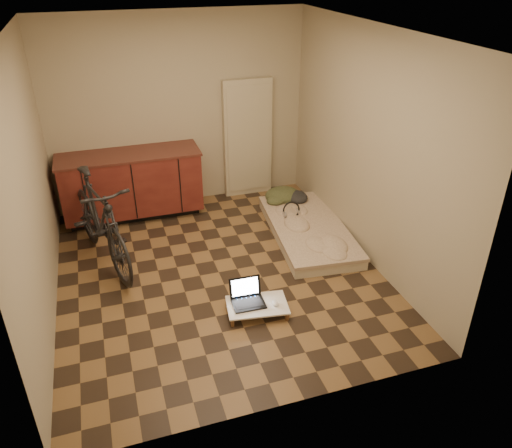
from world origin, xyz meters
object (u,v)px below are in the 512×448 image
object	(u,v)px
futon	(308,230)
laptop	(247,297)
lap_desk	(257,305)
bicycle	(99,217)

from	to	relation	value
futon	laptop	distance (m)	1.69
futon	lap_desk	world-z (taller)	futon
futon	lap_desk	distance (m)	1.69
bicycle	futon	bearing A→B (deg)	-19.75
bicycle	laptop	size ratio (longest dim) A/B	5.53
bicycle	futon	size ratio (longest dim) A/B	0.96
laptop	lap_desk	bearing A→B (deg)	-42.74
bicycle	laptop	bearing A→B (deg)	-62.02
bicycle	lap_desk	size ratio (longest dim) A/B	2.81
futon	laptop	xyz separation A→B (m)	(-1.18, -1.20, 0.07)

